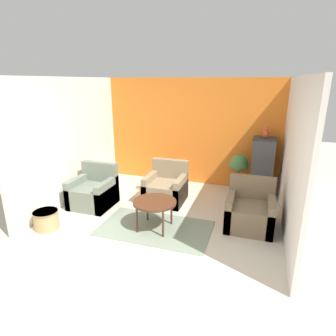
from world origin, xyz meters
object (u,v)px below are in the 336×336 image
at_px(birdcage, 262,167).
at_px(armchair_middle, 166,189).
at_px(potted_plant, 239,168).
at_px(armchair_right, 250,212).
at_px(wicker_basket, 46,219).
at_px(coffee_table, 155,204).
at_px(parrot, 266,132).
at_px(armchair_left, 94,192).

bearing_deg(birdcage, armchair_middle, -153.03).
xyz_separation_m(birdcage, potted_plant, (-0.50, 0.05, -0.07)).
height_order(armchair_right, wicker_basket, armchair_right).
distance_m(coffee_table, armchair_right, 1.67).
height_order(coffee_table, potted_plant, potted_plant).
height_order(armchair_middle, parrot, parrot).
relative_size(coffee_table, potted_plant, 0.84).
bearing_deg(armchair_right, potted_plant, 101.92).
xyz_separation_m(armchair_right, armchair_middle, (-1.74, 0.59, 0.00)).
height_order(armchair_left, birdcage, birdcage).
bearing_deg(coffee_table, wicker_basket, -161.95).
bearing_deg(armchair_middle, coffee_table, -80.86).
bearing_deg(birdcage, potted_plant, 174.54).
height_order(armchair_right, potted_plant, potted_plant).
xyz_separation_m(armchair_middle, wicker_basket, (-1.60, -1.76, -0.11)).
distance_m(armchair_right, parrot, 1.94).
bearing_deg(parrot, armchair_left, -153.25).
bearing_deg(wicker_basket, birdcage, 37.95).
bearing_deg(wicker_basket, armchair_middle, 47.77).
xyz_separation_m(armchair_right, parrot, (0.16, 1.56, 1.14)).
height_order(armchair_left, parrot, parrot).
height_order(coffee_table, birdcage, birdcage).
distance_m(coffee_table, birdcage, 2.74).
height_order(armchair_left, armchair_middle, same).
height_order(armchair_left, potted_plant, potted_plant).
bearing_deg(armchair_right, parrot, 84.21).
height_order(birdcage, parrot, parrot).
bearing_deg(potted_plant, armchair_middle, -144.11).
relative_size(potted_plant, wicker_basket, 2.06).
height_order(armchair_right, armchair_middle, same).
distance_m(armchair_middle, potted_plant, 1.75).
bearing_deg(parrot, birdcage, -90.00).
bearing_deg(armchair_left, parrot, 26.75).
bearing_deg(armchair_right, wicker_basket, -160.73).
xyz_separation_m(potted_plant, wicker_basket, (-3.00, -2.77, -0.41)).
bearing_deg(potted_plant, coffee_table, -118.92).
distance_m(armchair_left, parrot, 3.80).
relative_size(armchair_middle, parrot, 3.13).
xyz_separation_m(armchair_right, wicker_basket, (-3.33, -1.17, -0.11)).
relative_size(armchair_right, parrot, 3.13).
xyz_separation_m(coffee_table, armchair_middle, (-0.19, 1.18, -0.19)).
distance_m(coffee_table, armchair_middle, 1.21).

